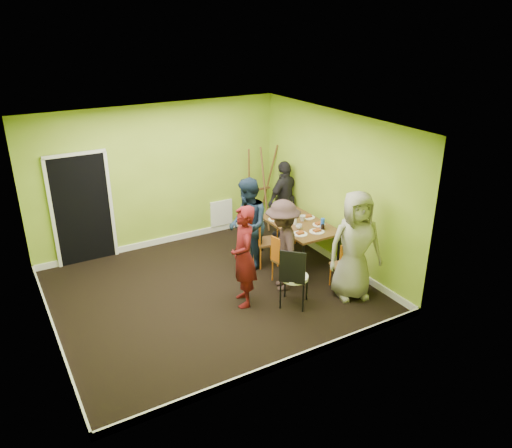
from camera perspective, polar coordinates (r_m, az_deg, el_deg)
The scene contains 28 objects.
ground at distance 8.48m, azimuth -5.15°, elevation -7.70°, with size 5.00×5.00×0.00m, color black.
room_walls at distance 8.05m, azimuth -5.68°, elevation -1.54°, with size 5.04×4.54×2.82m.
dining_table at distance 9.22m, azimuth 4.99°, elevation -0.24°, with size 0.90×1.50×0.75m.
chair_left_far at distance 9.07m, azimuth 0.66°, elevation -1.57°, with size 0.46×0.46×0.97m.
chair_left_near at distance 8.52m, azimuth 3.00°, elevation -3.81°, with size 0.42×0.42×0.85m.
chair_back_end at distance 10.13m, azimuth 3.34°, elevation 1.65°, with size 0.48×0.53×0.90m.
chair_front_end at distance 8.37m, azimuth 10.28°, elevation -4.47°, with size 0.44×0.45×0.90m.
chair_bentwood at distance 7.79m, azimuth 4.32°, elevation -5.82°, with size 0.56×0.56×1.03m.
easel at distance 10.65m, azimuth 0.52°, elevation 4.21°, with size 0.72×0.68×1.80m.
plate_near_left at distance 9.33m, azimuth 2.11°, elevation 0.53°, with size 0.23×0.23×0.01m, color white.
plate_near_right at distance 8.74m, azimuth 5.05°, elevation -1.15°, with size 0.26×0.26×0.01m, color white.
plate_far_back at distance 9.57m, azimuth 3.12°, elevation 1.12°, with size 0.21×0.21×0.01m, color white.
plate_far_front at distance 8.87m, azimuth 6.97°, elevation -0.85°, with size 0.27×0.27×0.01m, color white.
plate_wall_back at distance 9.47m, azimuth 5.95°, elevation 0.78°, with size 0.26×0.26×0.01m, color white.
plate_wall_front at distance 9.16m, azimuth 7.19°, elevation -0.07°, with size 0.23×0.23×0.01m, color white.
thermos at distance 9.11m, azimuth 4.48°, elevation 0.69°, with size 0.07×0.07×0.24m, color white.
blue_bottle at distance 8.99m, azimuth 7.62°, elevation 0.06°, with size 0.07×0.07×0.19m, color blue.
orange_bottle at distance 9.36m, azimuth 4.04°, elevation 0.77°, with size 0.04×0.04×0.07m, color orange.
glass_mid at distance 9.24m, azimuth 3.06°, elevation 0.61°, with size 0.06×0.06×0.10m, color black.
glass_back at distance 9.58m, azimuth 4.35°, elevation 1.34°, with size 0.07×0.07×0.08m, color black.
glass_front at distance 8.95m, azimuth 7.63°, elevation -0.36°, with size 0.06×0.06×0.10m, color black.
cup_a at distance 8.94m, azimuth 4.92°, elevation -0.29°, with size 0.11×0.11×0.09m, color white.
cup_b at distance 9.30m, azimuth 5.33°, elevation 0.67°, with size 0.11×0.11×0.10m, color white.
person_standing at distance 7.75m, azimuth -1.43°, elevation -3.74°, with size 0.60×0.40×1.66m, color #540E11.
person_left_far at distance 8.86m, azimuth -0.92°, elevation -0.08°, with size 0.82×0.64×1.69m, color #162537.
person_left_near at distance 8.22m, azimuth 3.05°, elevation -2.48°, with size 1.01×0.58×1.57m, color #322221.
person_back_end at distance 10.19m, azimuth 3.30°, elevation 2.81°, with size 0.95×0.39×1.62m, color black.
person_front_end at distance 8.08m, azimuth 11.26°, elevation -2.43°, with size 0.89×0.58×1.81m, color gray.
Camera 1 is at (-2.97, -6.67, 4.31)m, focal length 35.00 mm.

